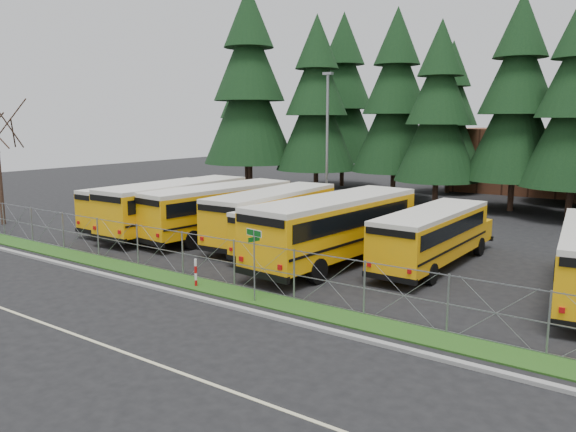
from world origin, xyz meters
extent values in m
plane|color=black|center=(0.00, 0.00, 0.00)|extent=(120.00, 120.00, 0.00)
cube|color=gray|center=(0.00, -3.10, 0.06)|extent=(50.00, 0.25, 0.12)
cube|color=#1B4313|center=(0.00, -1.70, 0.03)|extent=(50.00, 1.40, 0.06)
cube|color=beige|center=(0.00, -8.00, 0.01)|extent=(50.00, 0.12, 0.01)
cylinder|color=gray|center=(0.92, -2.07, 1.40)|extent=(0.06, 0.06, 2.80)
cube|color=#0C5515|center=(0.92, -2.07, 2.68)|extent=(0.79, 0.18, 0.22)
cube|color=white|center=(0.92, -2.07, 2.68)|extent=(0.83, 0.18, 0.26)
cube|color=#0C5515|center=(0.92, -2.07, 2.44)|extent=(0.13, 0.54, 0.18)
cylinder|color=#B20C0C|center=(-2.27, -1.96, 0.60)|extent=(0.11, 0.11, 1.20)
cylinder|color=gray|center=(-7.36, 16.75, 5.00)|extent=(0.20, 0.20, 10.00)
cube|color=gray|center=(-7.36, 16.75, 10.05)|extent=(0.70, 0.35, 0.18)
camera|label=1|loc=(13.75, -18.06, 6.83)|focal=35.00mm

